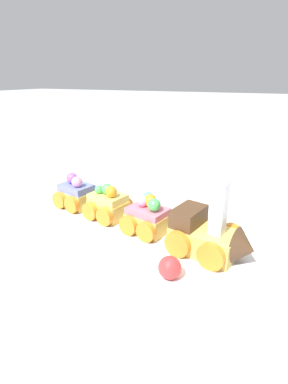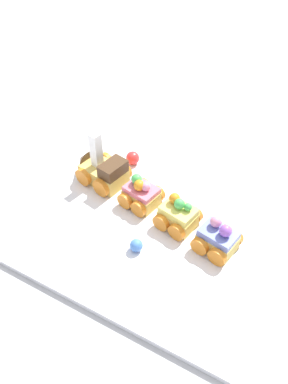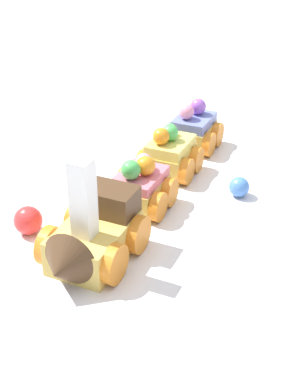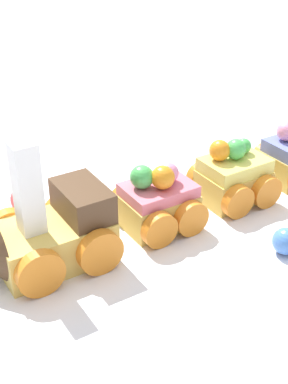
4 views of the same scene
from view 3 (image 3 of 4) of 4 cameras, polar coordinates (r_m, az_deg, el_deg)
name	(u,v)px [view 3 (image 3 of 4)]	position (r m, az deg, el deg)	size (l,w,h in m)	color
ground_plane	(164,213)	(0.62, 2.12, -2.24)	(10.00, 10.00, 0.00)	#B2B2B7
display_board	(164,209)	(0.62, 2.13, -1.77)	(0.81, 0.43, 0.01)	white
cake_train_locomotive	(90,237)	(0.51, -5.74, -4.82)	(0.13, 0.10, 0.11)	#E0BC56
cake_car_strawberry	(140,188)	(0.60, -0.42, 0.46)	(0.08, 0.08, 0.06)	#E0BC56
cake_car_lemon	(170,156)	(0.67, 2.76, 3.90)	(0.08, 0.08, 0.07)	#E0BC56
cake_car_blueberry	(193,131)	(0.74, 5.30, 6.52)	(0.08, 0.08, 0.07)	#E0BC56
gumball_blue	(239,187)	(0.63, 10.11, 0.53)	(0.02, 0.02, 0.02)	#4C84E0
gumball_red	(28,220)	(0.57, -12.26, -2.98)	(0.03, 0.03, 0.03)	red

